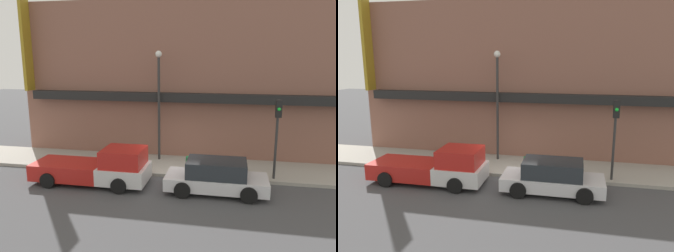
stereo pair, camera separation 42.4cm
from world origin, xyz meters
The scene contains 8 objects.
ground_plane centered at (0.00, 0.00, 0.00)m, with size 80.00×80.00×0.00m, color #424244.
sidewalk centered at (0.00, 1.62, 0.08)m, with size 36.00×3.23×0.17m.
building centered at (-0.02, 4.71, 4.56)m, with size 19.80×3.80×11.12m.
pickup_truck centered at (-3.32, -1.39, 0.79)m, with size 5.53×2.14×1.79m.
parked_car centered at (2.20, -1.39, 0.73)m, with size 4.47×2.00×1.49m.
fire_hydrant centered at (0.62, 0.90, 0.54)m, with size 0.21×0.21×0.75m.
street_lamp centered at (-1.22, 2.39, 3.93)m, with size 0.36×0.36×6.10m.
traffic_light centered at (4.88, 0.34, 2.79)m, with size 0.28×0.42×3.83m.
Camera 1 is at (2.71, -15.25, 5.91)m, focal length 35.00 mm.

